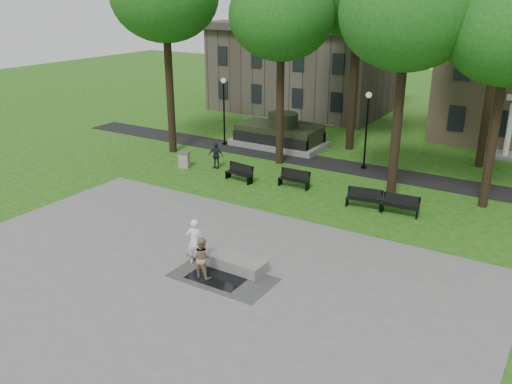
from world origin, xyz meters
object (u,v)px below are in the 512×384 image
park_bench_0 (240,172)px  trash_bin (184,160)px  friend_watching (202,258)px  skateboarder (195,241)px  concrete_block (239,264)px

park_bench_0 → trash_bin: park_bench_0 is taller
friend_watching → park_bench_0: 11.38m
skateboarder → friend_watching: 1.26m
skateboarder → park_bench_0: skateboarder is taller
skateboarder → trash_bin: bearing=-91.0°
concrete_block → park_bench_0: park_bench_0 is taller
trash_bin → skateboarder: bearing=-49.2°
friend_watching → trash_bin: size_ratio=1.71×
concrete_block → skateboarder: bearing=-165.3°
skateboarder → friend_watching: bearing=98.0°
park_bench_0 → skateboarder: bearing=-57.8°
concrete_block → trash_bin: bearing=137.7°
trash_bin → park_bench_0: bearing=-4.5°
park_bench_0 → trash_bin: 4.38m
trash_bin → friend_watching: bearing=-48.4°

